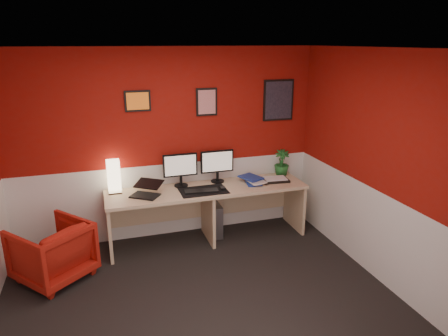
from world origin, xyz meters
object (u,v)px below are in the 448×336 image
zen_tray (275,180)px  pc_tower (212,218)px  armchair (52,252)px  potted_plant (282,163)px  laptop (145,188)px  shoji_lamp (114,177)px  monitor_right (217,161)px  desk (208,214)px  monitor_left (180,165)px

zen_tray → pc_tower: 1.02m
zen_tray → armchair: zen_tray is taller
zen_tray → potted_plant: (0.19, 0.21, 0.17)m
laptop → pc_tower: 1.11m
shoji_lamp → laptop: size_ratio=1.21×
potted_plant → monitor_right: bearing=-179.6°
desk → potted_plant: potted_plant is taller
desk → pc_tower: 0.23m
monitor_left → armchair: size_ratio=0.80×
desk → laptop: 0.94m
laptop → monitor_right: size_ratio=0.57×
shoji_lamp → zen_tray: size_ratio=1.14×
desk → pc_tower: bearing=59.2°
potted_plant → armchair: size_ratio=0.51×
monitor_left → monitor_right: 0.51m
desk → potted_plant: bearing=10.5°
monitor_right → potted_plant: 0.96m
monitor_right → armchair: size_ratio=0.80×
pc_tower → armchair: size_ratio=0.62×
desk → monitor_right: (0.19, 0.21, 0.66)m
shoji_lamp → desk: bearing=-10.1°
potted_plant → desk: bearing=-169.5°
monitor_left → zen_tray: 1.31m
potted_plant → pc_tower: size_ratio=0.81×
laptop → zen_tray: laptop is taller
monitor_right → potted_plant: size_ratio=1.58×
zen_tray → armchair: (-2.85, -0.40, -0.41)m
potted_plant → zen_tray: bearing=-132.2°
shoji_lamp → laptop: (0.34, -0.26, -0.09)m
shoji_lamp → armchair: shoji_lamp is taller
monitor_right → pc_tower: 0.80m
laptop → potted_plant: (1.96, 0.26, 0.07)m
monitor_left → pc_tower: (0.40, -0.03, -0.80)m
pc_tower → armchair: (-1.99, -0.54, 0.11)m
pc_tower → armchair: 2.06m
shoji_lamp → pc_tower: shoji_lamp is taller
desk → pc_tower: desk is taller
armchair → pc_tower: bearing=155.5°
shoji_lamp → monitor_right: monitor_right is taller
zen_tray → monitor_left: bearing=171.7°
pc_tower → potted_plant: bearing=3.6°
laptop → monitor_left: size_ratio=0.57×
monitor_left → monitor_right: same height
laptop → monitor_right: monitor_right is taller
desk → shoji_lamp: 1.30m
shoji_lamp → monitor_right: 1.35m
shoji_lamp → zen_tray: (2.11, -0.20, -0.18)m
zen_tray → armchair: 2.91m
monitor_left → potted_plant: 1.46m
desk → zen_tray: 1.03m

